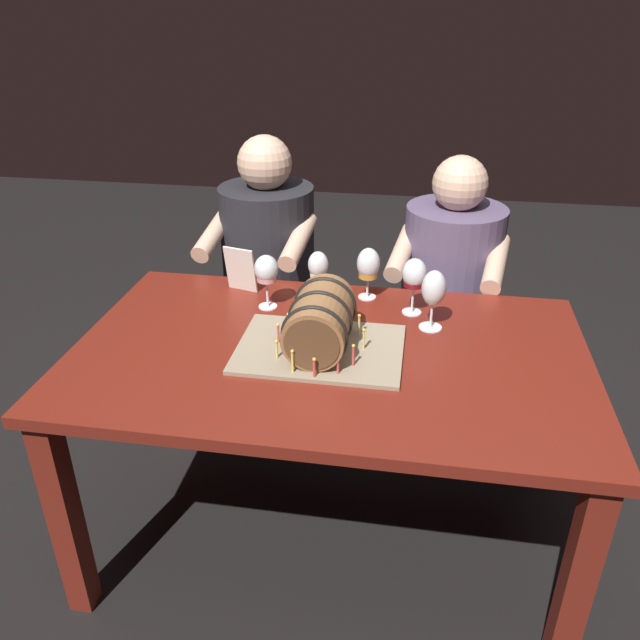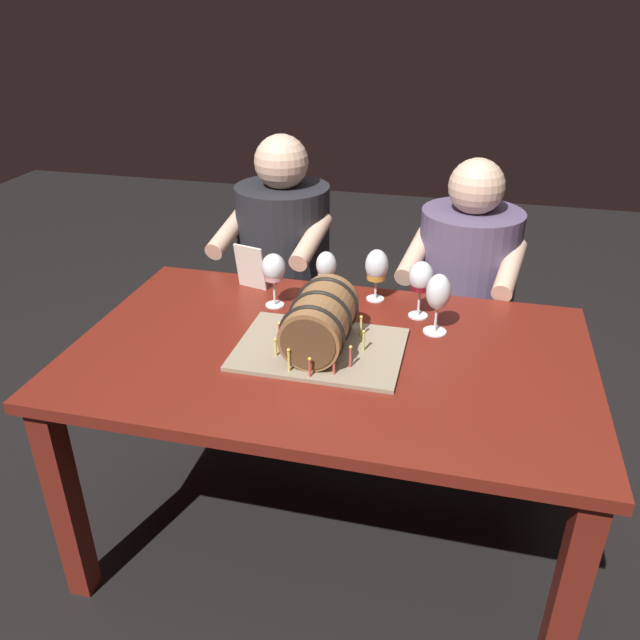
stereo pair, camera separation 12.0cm
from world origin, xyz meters
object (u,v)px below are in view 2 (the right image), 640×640
wine_glass_empty (438,293)px  menu_card (250,267)px  wine_glass_rose (274,270)px  wine_glass_red (421,279)px  barrel_cake (320,326)px  wine_glass_amber (377,267)px  wine_glass_white (326,267)px  dining_table (329,379)px  person_seated_left (285,284)px  person_seated_right (462,308)px

wine_glass_empty → menu_card: size_ratio=1.19×
wine_glass_rose → wine_glass_red: bearing=4.4°
barrel_cake → wine_glass_amber: (0.10, 0.37, 0.03)m
wine_glass_rose → wine_glass_amber: (0.31, 0.12, -0.01)m
wine_glass_red → wine_glass_white: (-0.32, 0.06, -0.02)m
barrel_cake → wine_glass_rose: 0.33m
barrel_cake → wine_glass_empty: (0.31, 0.19, 0.05)m
wine_glass_empty → wine_glass_rose: bearing=173.7°
barrel_cake → wine_glass_empty: bearing=31.4°
dining_table → wine_glass_rose: bearing=135.1°
wine_glass_rose → wine_glass_red: wine_glass_red is taller
barrel_cake → menu_card: (-0.33, 0.36, -0.00)m
barrel_cake → person_seated_left: bearing=113.9°
dining_table → wine_glass_white: wine_glass_white is taller
wine_glass_white → menu_card: bearing=177.6°
dining_table → person_seated_left: 0.84m
barrel_cake → menu_card: 0.49m
wine_glass_amber → wine_glass_red: bearing=-30.3°
wine_glass_red → person_seated_right: 0.59m
wine_glass_red → wine_glass_white: 0.32m
wine_glass_red → dining_table: bearing=-129.5°
barrel_cake → wine_glass_amber: size_ratio=2.68×
wine_glass_empty → person_seated_right: size_ratio=0.17×
barrel_cake → person_seated_right: 0.90m
wine_glass_red → menu_card: 0.59m
dining_table → wine_glass_amber: 0.43m
wine_glass_amber → person_seated_left: bearing=138.3°
wine_glass_white → wine_glass_empty: 0.41m
wine_glass_red → wine_glass_empty: bearing=-57.1°
person_seated_right → wine_glass_amber: bearing=-126.6°
wine_glass_red → wine_glass_amber: wine_glass_red is taller
wine_glass_red → wine_glass_amber: (-0.15, 0.09, -0.01)m
wine_glass_red → person_seated_left: size_ratio=0.16×
wine_glass_red → wine_glass_empty: size_ratio=0.98×
barrel_cake → wine_glass_white: size_ratio=2.86×
wine_glass_amber → person_seated_right: person_seated_right is taller
wine_glass_empty → person_seated_right: bearing=82.4°
wine_glass_amber → menu_card: size_ratio=1.11×
dining_table → wine_glass_amber: wine_glass_amber is taller
person_seated_left → person_seated_right: size_ratio=1.04×
wine_glass_rose → person_seated_right: person_seated_right is taller
person_seated_right → wine_glass_empty: bearing=-97.6°
wine_glass_amber → menu_card: wine_glass_amber is taller
wine_glass_white → person_seated_right: size_ratio=0.15×
wine_glass_red → wine_glass_rose: bearing=-175.6°
person_seated_right → dining_table: bearing=-115.8°
wine_glass_rose → person_seated_right: bearing=40.5°
person_seated_right → wine_glass_red: bearing=-106.0°
barrel_cake → wine_glass_red: barrel_cake is taller
person_seated_left → wine_glass_red: bearing=-39.0°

